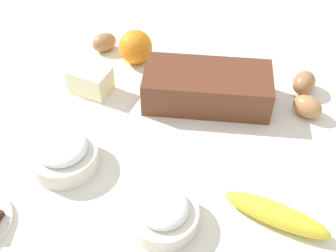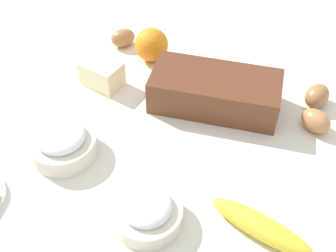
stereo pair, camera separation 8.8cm
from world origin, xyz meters
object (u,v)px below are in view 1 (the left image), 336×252
Objects in this scene: orange_fruit at (135,47)px; egg_loose at (307,107)px; egg_beside_bowl at (304,83)px; butter_block at (90,80)px; loaf_pan at (207,87)px; egg_near_butter at (104,42)px; flour_bowl at (163,213)px; sugar_bowl at (63,154)px; banana at (276,214)px.

egg_loose is (0.43, -0.08, -0.02)m from orange_fruit.
butter_block is at bearing -163.48° from egg_beside_bowl.
egg_beside_bowl is at bearing 14.79° from loaf_pan.
egg_near_butter is at bearing 147.99° from loaf_pan.
egg_near_butter is at bearing 123.57° from flour_bowl.
orange_fruit is at bearing 115.49° from flour_bowl.
sugar_bowl is 0.36m from orange_fruit.
flour_bowl is at bearing -56.43° from egg_near_butter.
orange_fruit is 0.93× the size of butter_block.
egg_near_butter is at bearing 169.32° from egg_loose.
loaf_pan reaches higher than butter_block.
banana is 0.30m from egg_loose.
egg_loose is at bearing -5.67° from loaf_pan.
banana is at bearing -38.79° from egg_near_butter.
orange_fruit reaches higher than egg_beside_bowl.
loaf_pan is 0.23m from egg_beside_bowl.
egg_beside_bowl reaches higher than egg_near_butter.
egg_near_butter is at bearing 101.07° from sugar_bowl.
egg_beside_bowl is (0.41, 0.00, -0.02)m from orange_fruit.
loaf_pan is at bearing -154.61° from egg_beside_bowl.
sugar_bowl is at bearing -140.99° from loaf_pan.
orange_fruit is (0.02, 0.36, 0.01)m from sugar_bowl.
loaf_pan is 0.33m from banana.
sugar_bowl is at bearing -147.61° from egg_loose.
banana is 0.51m from butter_block.
egg_near_butter is at bearing 177.90° from egg_beside_bowl.
flour_bowl is 0.48m from egg_beside_bowl.
orange_fruit is 1.30× the size of egg_near_butter.
flour_bowl is 0.42m from egg_loose.
egg_loose is at bearing 32.39° from sugar_bowl.
flour_bowl is 0.48m from orange_fruit.
egg_near_butter and egg_loose have the same top height.
loaf_pan is 0.35m from sugar_bowl.
sugar_bowl is 0.41m from banana.
banana is 0.63m from egg_near_butter.
flour_bowl is 0.66× the size of banana.
butter_block is at bearing 100.58° from sugar_bowl.
flour_bowl reaches higher than egg_near_butter.
orange_fruit reaches higher than sugar_bowl.
banana is at bearing -27.14° from butter_block.
orange_fruit reaches higher than flour_bowl.
butter_block reaches higher than banana.
loaf_pan is 0.33m from flour_bowl.
egg_loose is (0.22, 0.35, -0.00)m from flour_bowl.
flour_bowl reaches higher than banana.
butter_block is 0.49m from egg_loose.
loaf_pan is 0.23m from orange_fruit.
banana is at bearing 17.45° from flour_bowl.
banana is at bearing -92.82° from egg_beside_bowl.
butter_block is at bearing -113.76° from orange_fruit.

